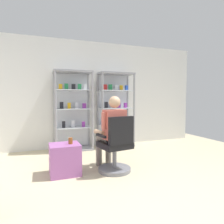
{
  "coord_description": "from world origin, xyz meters",
  "views": [
    {
      "loc": [
        -1.35,
        -2.14,
        1.26
      ],
      "look_at": [
        -0.06,
        1.33,
        1.0
      ],
      "focal_mm": 32.28,
      "sensor_mm": 36.0,
      "label": 1
    }
  ],
  "objects_px": {
    "display_cabinet_left": "(73,110)",
    "storage_crate": "(65,159)",
    "seated_shopkeeper": "(111,129)",
    "display_cabinet_right": "(115,109)",
    "office_chair": "(116,149)",
    "tea_glass": "(70,141)"
  },
  "relations": [
    {
      "from": "display_cabinet_right",
      "to": "seated_shopkeeper",
      "type": "bearing_deg",
      "value": -113.18
    },
    {
      "from": "display_cabinet_left",
      "to": "tea_glass",
      "type": "bearing_deg",
      "value": -100.81
    },
    {
      "from": "storage_crate",
      "to": "display_cabinet_right",
      "type": "bearing_deg",
      "value": 46.63
    },
    {
      "from": "display_cabinet_left",
      "to": "seated_shopkeeper",
      "type": "height_order",
      "value": "display_cabinet_left"
    },
    {
      "from": "display_cabinet_right",
      "to": "office_chair",
      "type": "xyz_separation_m",
      "value": [
        -0.67,
        -1.79,
        -0.57
      ]
    },
    {
      "from": "display_cabinet_left",
      "to": "tea_glass",
      "type": "distance_m",
      "value": 1.68
    },
    {
      "from": "display_cabinet_right",
      "to": "seated_shopkeeper",
      "type": "distance_m",
      "value": 1.79
    },
    {
      "from": "seated_shopkeeper",
      "to": "storage_crate",
      "type": "xyz_separation_m",
      "value": [
        -0.8,
        0.04,
        -0.46
      ]
    },
    {
      "from": "seated_shopkeeper",
      "to": "tea_glass",
      "type": "height_order",
      "value": "seated_shopkeeper"
    },
    {
      "from": "office_chair",
      "to": "display_cabinet_right",
      "type": "bearing_deg",
      "value": 69.48
    },
    {
      "from": "display_cabinet_left",
      "to": "storage_crate",
      "type": "height_order",
      "value": "display_cabinet_left"
    },
    {
      "from": "office_chair",
      "to": "seated_shopkeeper",
      "type": "bearing_deg",
      "value": 99.76
    },
    {
      "from": "seated_shopkeeper",
      "to": "storage_crate",
      "type": "relative_size",
      "value": 2.56
    },
    {
      "from": "seated_shopkeeper",
      "to": "office_chair",
      "type": "bearing_deg",
      "value": -80.24
    },
    {
      "from": "display_cabinet_right",
      "to": "tea_glass",
      "type": "xyz_separation_m",
      "value": [
        -1.4,
        -1.6,
        -0.41
      ]
    },
    {
      "from": "display_cabinet_left",
      "to": "office_chair",
      "type": "distance_m",
      "value": 1.93
    },
    {
      "from": "storage_crate",
      "to": "tea_glass",
      "type": "height_order",
      "value": "tea_glass"
    },
    {
      "from": "display_cabinet_right",
      "to": "storage_crate",
      "type": "distance_m",
      "value": 2.3
    },
    {
      "from": "office_chair",
      "to": "storage_crate",
      "type": "relative_size",
      "value": 1.91
    },
    {
      "from": "display_cabinet_left",
      "to": "seated_shopkeeper",
      "type": "relative_size",
      "value": 1.47
    },
    {
      "from": "office_chair",
      "to": "seated_shopkeeper",
      "type": "relative_size",
      "value": 0.74
    },
    {
      "from": "seated_shopkeeper",
      "to": "tea_glass",
      "type": "bearing_deg",
      "value": 177.71
    }
  ]
}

